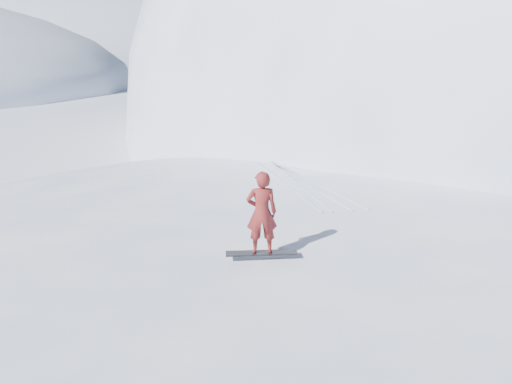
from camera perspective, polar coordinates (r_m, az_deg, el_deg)
ground at (r=14.59m, az=9.75°, el=-13.32°), size 400.00×400.00×0.00m
near_ridge at (r=17.41m, az=10.15°, el=-8.22°), size 36.00×28.00×4.80m
peak_shoulder at (r=35.70m, az=16.18°, el=4.12°), size 28.00×24.00×18.00m
far_ridge_c at (r=127.53m, az=-23.89°, el=11.76°), size 140.00×90.00×36.00m
wind_bumps at (r=16.26m, az=5.71°, el=-9.87°), size 16.00×14.40×1.00m
snowboard at (r=12.44m, az=0.56°, el=-6.10°), size 1.57×0.37×0.03m
snowboarder at (r=12.12m, az=0.57°, el=-2.07°), size 0.68×0.47×1.82m
board_tracks at (r=17.94m, az=4.49°, el=0.96°), size 2.37×5.96×0.04m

